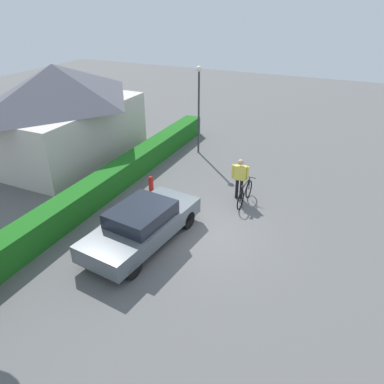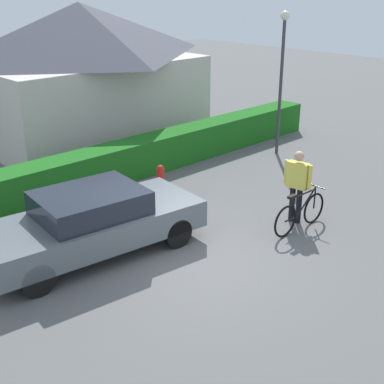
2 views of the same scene
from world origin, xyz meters
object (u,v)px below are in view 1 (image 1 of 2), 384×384
street_lamp (199,99)px  parked_car_near (142,224)px  person_rider (240,176)px  fire_hydrant (151,185)px  bicycle (245,194)px

street_lamp → parked_car_near: bearing=-169.2°
parked_car_near → person_rider: person_rider is taller
street_lamp → fire_hydrant: (-5.04, -0.05, -2.44)m
person_rider → street_lamp: (3.88, 3.54, 1.82)m
parked_car_near → person_rider: (4.29, -1.97, 0.30)m
parked_car_near → street_lamp: 8.58m
parked_car_near → street_lamp: (8.17, 1.57, 2.12)m
bicycle → person_rider: bearing=49.7°
bicycle → street_lamp: (4.17, 3.87, 2.44)m
person_rider → parked_car_near: bearing=155.3°
person_rider → bicycle: bearing=-130.3°
person_rider → street_lamp: size_ratio=0.39×
person_rider → street_lamp: bearing=42.3°
parked_car_near → fire_hydrant: size_ratio=5.84×
parked_car_near → fire_hydrant: bearing=25.8°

